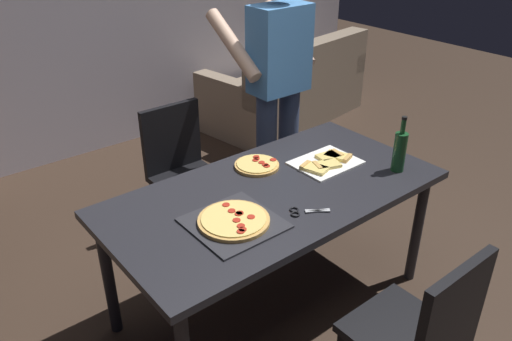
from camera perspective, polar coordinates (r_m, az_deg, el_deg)
ground_plane at (r=3.06m, az=1.82°, el=-14.36°), size 12.00×12.00×0.00m
dining_table at (r=2.65m, az=2.04°, el=-3.53°), size 1.75×0.90×0.75m
chair_near_camera at (r=2.28m, az=18.12°, el=-16.65°), size 0.42×0.42×0.90m
chair_far_side at (r=3.40m, az=-8.34°, el=0.62°), size 0.42×0.42×0.90m
couch at (r=5.31m, az=3.63°, el=8.80°), size 1.81×1.09×0.85m
person_serving_pizza at (r=3.38m, az=2.39°, el=9.75°), size 0.55×0.54×1.75m
pepperoni_pizza_on_tray at (r=2.34m, az=-2.50°, el=-5.68°), size 0.39×0.39×0.04m
pizza_slices_on_towel at (r=2.88m, az=7.89°, el=0.97°), size 0.36×0.28×0.03m
wine_bottle at (r=2.85m, az=15.77°, el=2.16°), size 0.07×0.07×0.32m
kitchen_scissors at (r=2.44m, az=5.27°, el=-4.58°), size 0.19×0.15×0.01m
second_pizza_plain at (r=2.82m, az=0.11°, el=0.62°), size 0.25×0.25×0.03m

